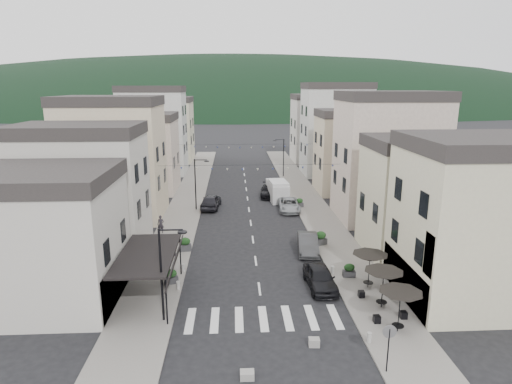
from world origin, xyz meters
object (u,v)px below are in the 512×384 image
parked_car_e (211,201)px  pedestrian_a (161,224)px  delivery_van (277,190)px  parked_car_d (269,191)px  pedestrian_b (173,245)px  parked_car_c (289,205)px  parked_car_a (320,277)px  parked_car_b (308,243)px

parked_car_e → pedestrian_a: (-4.40, -8.85, 0.14)m
delivery_van → pedestrian_a: size_ratio=3.11×
delivery_van → parked_car_d: bearing=114.8°
pedestrian_b → parked_car_c: bearing=90.7°
delivery_van → parked_car_a: bearing=-93.7°
parked_car_d → delivery_van: size_ratio=0.92×
parked_car_b → parked_car_d: (-1.80, 19.25, -0.05)m
delivery_van → pedestrian_b: (-10.68, -18.05, -0.18)m
parked_car_c → pedestrian_a: (-13.43, -7.31, 0.29)m
pedestrian_b → parked_car_b: bearing=44.5°
parked_car_a → parked_car_d: 26.02m
pedestrian_a → pedestrian_b: 6.06m
parked_car_a → pedestrian_a: bearing=135.2°
parked_car_c → pedestrian_a: pedestrian_a is taller
parked_car_a → parked_car_d: (-1.53, 25.97, -0.06)m
parked_car_a → parked_car_c: 19.30m
parked_car_c → parked_car_d: bearing=107.4°
parked_car_c → delivery_van: (-0.84, 4.99, 0.54)m
parked_car_c → pedestrian_b: 17.42m
parked_car_c → parked_car_b: bearing=-87.7°
parked_car_e → parked_car_c: bearing=176.3°
parked_car_b → parked_car_a: bearing=-86.7°
parked_car_b → pedestrian_a: (-13.43, 5.26, 0.22)m
delivery_van → parked_car_c: bearing=-85.5°
parked_car_a → pedestrian_b: 12.86m
parked_car_e → pedestrian_a: size_ratio=2.85×
parked_car_a → pedestrian_b: bearing=148.5°
parked_car_d → pedestrian_a: (-11.63, -13.99, 0.27)m
parked_car_a → pedestrian_a: size_ratio=2.64×
parked_car_b → parked_car_c: size_ratio=0.93×
parked_car_a → parked_car_e: bearing=110.3°
parked_car_d → delivery_van: 2.01m
parked_car_d → pedestrian_a: bearing=-123.9°
pedestrian_a → pedestrian_b: pedestrian_b is taller
parked_car_a → delivery_van: bearing=88.8°
parked_car_b → pedestrian_a: 14.42m
parked_car_e → pedestrian_b: pedestrian_b is taller
parked_car_b → parked_car_d: parked_car_b is taller
parked_car_b → pedestrian_a: pedestrian_a is taller
parked_car_a → parked_car_e: (-8.76, 20.83, 0.06)m
pedestrian_b → parked_car_a: bearing=13.1°
parked_car_a → parked_car_d: size_ratio=0.92×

